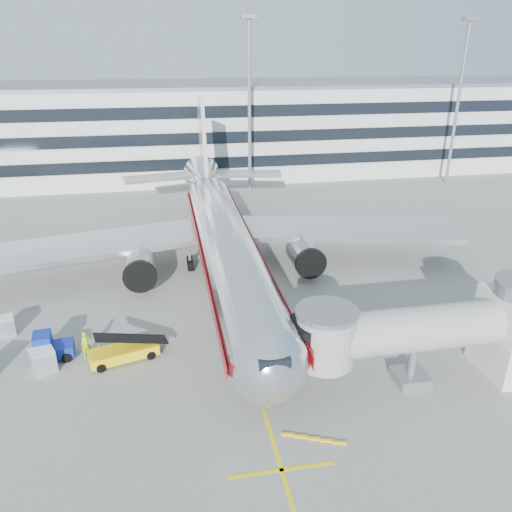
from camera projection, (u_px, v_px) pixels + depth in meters
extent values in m
plane|color=gray|center=(242.00, 335.00, 39.91)|extent=(180.00, 180.00, 0.00)
cube|color=yellow|center=(226.00, 282.00, 48.97)|extent=(0.25, 70.00, 0.01)
cube|color=yellow|center=(282.00, 470.00, 27.22)|extent=(6.00, 0.25, 0.01)
cylinder|color=silver|center=(227.00, 250.00, 45.53)|extent=(5.00, 36.00, 5.00)
sphere|color=silver|center=(267.00, 363.00, 29.22)|extent=(5.00, 5.00, 5.00)
cone|color=silver|center=(205.00, 182.00, 66.14)|extent=(5.00, 10.00, 5.00)
cube|color=black|center=(273.00, 362.00, 27.42)|extent=(1.80, 1.20, 0.90)
cube|color=#B7B7BC|center=(342.00, 229.00, 53.02)|extent=(24.95, 12.07, 0.50)
cube|color=#B7B7BC|center=(88.00, 246.00, 48.63)|extent=(24.95, 12.07, 0.50)
cylinder|color=#99999E|center=(305.00, 256.00, 49.47)|extent=(3.00, 4.20, 3.00)
cylinder|color=#99999E|center=(140.00, 268.00, 46.77)|extent=(3.00, 4.20, 3.00)
cylinder|color=black|center=(311.00, 264.00, 47.66)|extent=(3.10, 0.50, 3.10)
cylinder|color=black|center=(140.00, 277.00, 44.96)|extent=(3.10, 0.50, 3.10)
cube|color=#B7B7BC|center=(203.00, 148.00, 64.89)|extent=(0.45, 9.39, 13.72)
cube|color=#B7B7BC|center=(244.00, 174.00, 67.74)|extent=(10.41, 4.94, 0.35)
cube|color=#B7B7BC|center=(162.00, 177.00, 65.89)|extent=(10.41, 4.94, 0.35)
cylinder|color=gray|center=(261.00, 388.00, 32.31)|extent=(0.24, 0.24, 1.80)
cylinder|color=black|center=(261.00, 394.00, 32.49)|extent=(0.35, 0.90, 0.90)
cylinder|color=gray|center=(251.00, 255.00, 52.75)|extent=(0.30, 0.30, 2.00)
cylinder|color=gray|center=(190.00, 259.00, 51.67)|extent=(0.30, 0.30, 2.00)
cube|color=#A80C12|center=(254.00, 245.00, 45.84)|extent=(0.06, 38.00, 0.90)
cube|color=#A80C12|center=(200.00, 249.00, 44.99)|extent=(0.06, 38.00, 0.90)
cylinder|color=#A8A8A3|center=(417.00, 329.00, 32.80)|extent=(13.00, 3.00, 3.00)
cylinder|color=#A8A8A3|center=(326.00, 338.00, 31.74)|extent=(3.80, 3.80, 3.40)
cylinder|color=gray|center=(327.00, 312.00, 31.00)|extent=(4.00, 4.00, 0.30)
cube|color=black|center=(306.00, 340.00, 31.52)|extent=(1.40, 2.60, 2.60)
cylinder|color=gray|center=(412.00, 362.00, 33.81)|extent=(0.56, 0.56, 3.20)
cube|color=gray|center=(410.00, 377.00, 34.29)|extent=(2.20, 2.20, 0.70)
cylinder|color=black|center=(398.00, 379.00, 34.14)|extent=(0.35, 0.70, 0.70)
cylinder|color=black|center=(422.00, 376.00, 34.45)|extent=(0.35, 0.70, 0.70)
cube|color=silver|center=(191.00, 130.00, 89.56)|extent=(150.00, 24.00, 15.00)
cube|color=black|center=(197.00, 164.00, 79.95)|extent=(150.00, 0.30, 1.80)
cube|color=black|center=(195.00, 139.00, 78.40)|extent=(150.00, 0.30, 1.80)
cube|color=black|center=(194.00, 112.00, 76.85)|extent=(150.00, 0.30, 1.80)
cube|color=gray|center=(188.00, 84.00, 86.54)|extent=(150.00, 24.00, 0.60)
cylinder|color=gray|center=(249.00, 111.00, 74.47)|extent=(0.50, 0.50, 25.00)
cube|color=gray|center=(249.00, 17.00, 69.55)|extent=(2.40, 1.20, 0.50)
cylinder|color=gray|center=(457.00, 106.00, 80.20)|extent=(0.50, 0.50, 25.00)
cube|color=gray|center=(471.00, 19.00, 75.28)|extent=(2.40, 1.20, 0.50)
cube|color=yellow|center=(124.00, 352.00, 36.61)|extent=(5.24, 3.05, 0.79)
cube|color=black|center=(122.00, 341.00, 36.22)|extent=(5.33, 2.57, 1.72)
cylinder|color=black|center=(97.00, 356.00, 36.65)|extent=(0.73, 0.48, 0.67)
cylinder|color=black|center=(101.00, 368.00, 35.35)|extent=(0.73, 0.48, 0.67)
cylinder|color=black|center=(145.00, 344.00, 38.10)|extent=(0.73, 0.48, 0.67)
cylinder|color=black|center=(151.00, 355.00, 36.80)|extent=(0.73, 0.48, 0.67)
cube|color=#0D2493|center=(53.00, 350.00, 36.76)|extent=(3.05, 1.97, 0.93)
cube|color=#0D2493|center=(42.00, 341.00, 36.23)|extent=(1.40, 1.67, 1.13)
cube|color=black|center=(42.00, 337.00, 36.09)|extent=(1.28, 1.46, 0.10)
cylinder|color=black|center=(42.00, 350.00, 37.31)|extent=(0.75, 0.39, 0.72)
cylinder|color=black|center=(40.00, 362.00, 35.95)|extent=(0.75, 0.39, 0.72)
cylinder|color=black|center=(68.00, 346.00, 37.81)|extent=(0.75, 0.39, 0.72)
cylinder|color=black|center=(67.00, 358.00, 36.45)|extent=(0.75, 0.39, 0.72)
cube|color=silver|center=(5.00, 326.00, 39.81)|extent=(1.74, 1.74, 1.43)
cube|color=white|center=(3.00, 318.00, 39.53)|extent=(1.74, 1.74, 0.05)
cube|color=silver|center=(43.00, 361.00, 35.33)|extent=(2.06, 2.06, 1.61)
cube|color=white|center=(41.00, 351.00, 35.01)|extent=(2.06, 2.06, 0.06)
imported|color=#9ED616|center=(86.00, 345.00, 36.87)|extent=(0.87, 0.76, 2.01)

